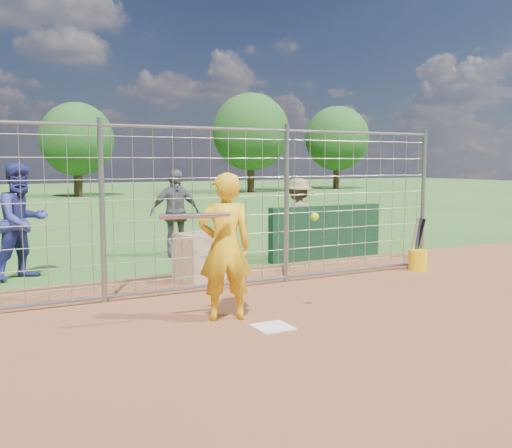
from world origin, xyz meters
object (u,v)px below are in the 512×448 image
batter (225,247)px  equipment_bin (201,256)px  bucket_with_bats (418,257)px  bystander_a (22,221)px  bystander_b (175,213)px  bystander_c (298,218)px

batter → equipment_bin: 2.60m
batter → bucket_with_bats: 4.77m
bystander_a → bucket_with_bats: bystander_a is taller
bystander_a → bystander_b: bystander_a is taller
batter → equipment_bin: bearing=-92.2°
equipment_bin → bystander_b: bearing=60.9°
bystander_b → bystander_c: bystander_b is taller
batter → bucket_with_bats: batter is taller
bystander_a → equipment_bin: (2.65, -1.50, -0.59)m
bystander_c → equipment_bin: (-2.72, -1.26, -0.43)m
bystander_b → bucket_with_bats: 4.99m
batter → bucket_with_bats: (4.52, 1.36, -0.69)m
equipment_bin → bucket_with_bats: size_ratio=0.82×
bystander_a → bystander_c: (5.36, -0.24, -0.17)m
bucket_with_bats → bystander_b: bearing=133.6°
bystander_a → bucket_with_bats: 7.03m
bystander_b → bystander_a: bearing=-161.8°
equipment_bin → bucket_with_bats: bearing=-34.9°
bystander_b → equipment_bin: bystander_b is taller
bystander_c → batter: bearing=42.9°
batter → bystander_c: bearing=-119.3°
batter → bystander_a: bystander_a is taller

